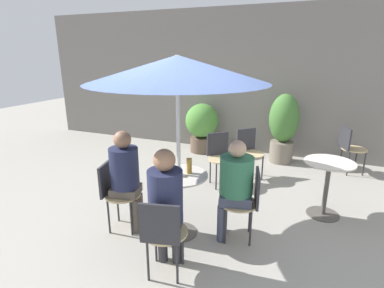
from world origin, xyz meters
TOP-DOWN VIEW (x-y plane):
  - ground_plane at (0.00, 0.00)m, footprint 20.00×20.00m
  - storefront_wall at (0.00, 3.58)m, footprint 10.00×0.06m
  - cafe_table_near at (0.03, 0.10)m, footprint 0.67×0.67m
  - cafe_table_far at (1.64, 1.21)m, footprint 0.63×0.63m
  - bistro_chair_0 at (-0.73, -0.08)m, footprint 0.46×0.44m
  - bistro_chair_1 at (0.21, -0.66)m, footprint 0.44×0.46m
  - bistro_chair_2 at (0.79, 0.28)m, footprint 0.46×0.44m
  - bistro_chair_3 at (0.42, 2.12)m, footprint 0.49×0.49m
  - bistro_chair_4 at (0.04, 1.67)m, footprint 0.49×0.49m
  - bistro_chair_5 at (2.05, 2.97)m, footprint 0.48×0.46m
  - seated_person_0 at (-0.59, -0.04)m, footprint 0.38×0.35m
  - seated_person_1 at (0.17, -0.52)m, footprint 0.34×0.37m
  - seated_person_2 at (0.64, 0.25)m, footprint 0.42×0.39m
  - beer_glass_0 at (-0.08, 0.05)m, footprint 0.07×0.07m
  - beer_glass_1 at (0.12, 0.18)m, footprint 0.06×0.06m
  - potted_plant_0 at (-0.81, 3.15)m, footprint 0.71×0.71m
  - potted_plant_1 at (0.88, 3.13)m, footprint 0.56×0.56m
  - umbrella at (0.03, 0.10)m, footprint 1.92×1.92m

SIDE VIEW (x-z plane):
  - ground_plane at x=0.00m, z-range 0.00..0.00m
  - bistro_chair_0 at x=-0.73m, z-range 0.10..0.94m
  - bistro_chair_1 at x=0.21m, z-range 0.10..0.94m
  - bistro_chair_2 at x=0.79m, z-range 0.10..0.94m
  - bistro_chair_3 at x=0.42m, z-range 0.10..0.94m
  - bistro_chair_4 at x=0.04m, z-range 0.10..0.94m
  - bistro_chair_5 at x=2.05m, z-range 0.10..0.94m
  - cafe_table_far at x=1.64m, z-range 0.14..0.90m
  - cafe_table_near at x=0.03m, z-range 0.16..0.92m
  - potted_plant_0 at x=-0.81m, z-range 0.07..1.13m
  - seated_person_2 at x=0.64m, z-range 0.11..1.30m
  - potted_plant_1 at x=0.88m, z-range 0.06..1.41m
  - seated_person_0 at x=-0.59m, z-range 0.12..1.36m
  - seated_person_1 at x=0.17m, z-range 0.12..1.39m
  - beer_glass_0 at x=-0.08m, z-range 0.76..0.93m
  - beer_glass_1 at x=0.12m, z-range 0.76..0.94m
  - storefront_wall at x=0.00m, z-range 0.00..3.00m
  - umbrella at x=0.03m, z-range 0.89..2.95m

